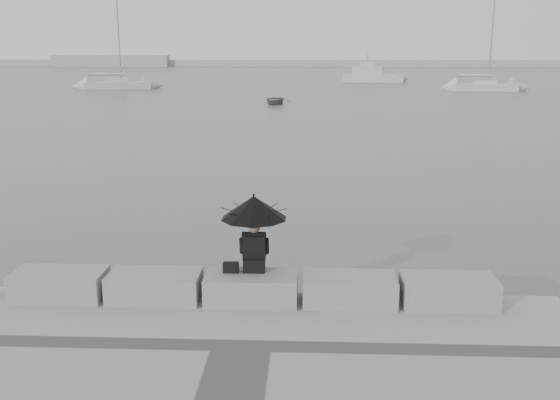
{
  "coord_description": "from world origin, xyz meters",
  "views": [
    {
      "loc": [
        0.95,
        -10.59,
        4.83
      ],
      "look_at": [
        0.35,
        3.0,
        1.49
      ],
      "focal_mm": 40.0,
      "sensor_mm": 36.0,
      "label": 1
    }
  ],
  "objects_px": {
    "sailboat_right": "(484,86)",
    "motor_cruiser": "(373,76)",
    "dinghy": "(275,100)",
    "seated_person": "(254,216)",
    "sailboat_left": "(117,84)"
  },
  "relations": [
    {
      "from": "seated_person",
      "to": "sailboat_right",
      "type": "xyz_separation_m",
      "value": [
        20.91,
        62.46,
        -1.47
      ]
    },
    {
      "from": "sailboat_right",
      "to": "motor_cruiser",
      "type": "distance_m",
      "value": 20.98
    },
    {
      "from": "sailboat_right",
      "to": "dinghy",
      "type": "bearing_deg",
      "value": -139.18
    },
    {
      "from": "sailboat_right",
      "to": "dinghy",
      "type": "xyz_separation_m",
      "value": [
        -22.89,
        -17.69,
        -0.24
      ]
    },
    {
      "from": "seated_person",
      "to": "sailboat_right",
      "type": "relative_size",
      "value": 0.11
    },
    {
      "from": "sailboat_right",
      "to": "dinghy",
      "type": "height_order",
      "value": "sailboat_right"
    },
    {
      "from": "dinghy",
      "to": "sailboat_left",
      "type": "bearing_deg",
      "value": 143.68
    },
    {
      "from": "motor_cruiser",
      "to": "dinghy",
      "type": "relative_size",
      "value": 2.47
    },
    {
      "from": "seated_person",
      "to": "sailboat_left",
      "type": "relative_size",
      "value": 0.11
    },
    {
      "from": "seated_person",
      "to": "dinghy",
      "type": "relative_size",
      "value": 0.4
    },
    {
      "from": "sailboat_left",
      "to": "dinghy",
      "type": "bearing_deg",
      "value": -61.87
    },
    {
      "from": "sailboat_left",
      "to": "motor_cruiser",
      "type": "bearing_deg",
      "value": 9.39
    },
    {
      "from": "seated_person",
      "to": "motor_cruiser",
      "type": "height_order",
      "value": "motor_cruiser"
    },
    {
      "from": "seated_person",
      "to": "dinghy",
      "type": "distance_m",
      "value": 44.85
    },
    {
      "from": "sailboat_right",
      "to": "sailboat_left",
      "type": "bearing_deg",
      "value": -179.34
    }
  ]
}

